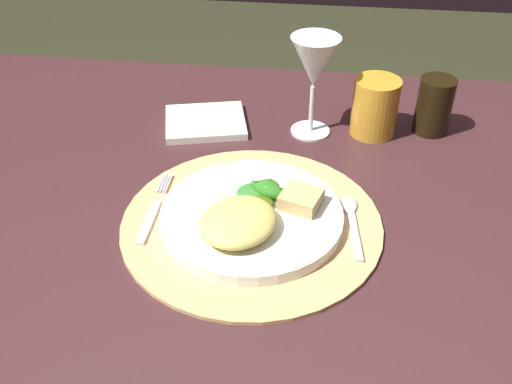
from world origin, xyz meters
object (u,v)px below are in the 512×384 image
at_px(napkin, 205,122).
at_px(wine_glass, 314,65).
at_px(dinner_plate, 252,216).
at_px(amber_tumbler, 375,107).
at_px(dining_table, 222,269).
at_px(dark_tumbler, 434,106).
at_px(fork, 154,211).
at_px(spoon, 352,217).

relative_size(napkin, wine_glass, 0.80).
bearing_deg(dinner_plate, amber_tumbler, 57.34).
height_order(dining_table, dark_tumbler, dark_tumbler).
distance_m(wine_glass, amber_tumbler, 0.13).
bearing_deg(napkin, wine_glass, 0.19).
distance_m(dinner_plate, amber_tumbler, 0.33).
relative_size(napkin, amber_tumbler, 1.40).
bearing_deg(fork, amber_tumbler, 40.52).
xyz_separation_m(dining_table, amber_tumbler, (0.23, 0.23, 0.18)).
height_order(fork, napkin, napkin).
bearing_deg(napkin, dinner_plate, -65.87).
bearing_deg(dinner_plate, dining_table, 143.14).
relative_size(spoon, napkin, 0.99).
xyz_separation_m(fork, dark_tumbler, (0.42, 0.29, 0.04)).
height_order(dinner_plate, amber_tumbler, amber_tumbler).
height_order(wine_glass, amber_tumbler, wine_glass).
bearing_deg(wine_glass, napkin, -179.81).
bearing_deg(spoon, fork, -175.77).
distance_m(spoon, amber_tumbler, 0.26).
relative_size(dining_table, dark_tumbler, 12.42).
bearing_deg(dining_table, wine_glass, 60.82).
xyz_separation_m(fork, amber_tumbler, (0.32, 0.27, 0.04)).
relative_size(fork, napkin, 1.16).
distance_m(fork, spoon, 0.28).
height_order(amber_tumbler, dark_tumbler, amber_tumbler).
xyz_separation_m(spoon, amber_tumbler, (0.04, 0.25, 0.04)).
relative_size(dining_table, wine_glass, 7.05).
relative_size(spoon, dark_tumbler, 1.39).
xyz_separation_m(dinner_plate, spoon, (0.14, 0.02, -0.01)).
bearing_deg(dinner_plate, napkin, 114.13).
bearing_deg(napkin, amber_tumbler, 2.52).
bearing_deg(dining_table, dark_tumbler, 37.29).
bearing_deg(fork, dark_tumbler, 34.74).
bearing_deg(dark_tumbler, spoon, -117.05).
relative_size(dining_table, dinner_plate, 4.78).
height_order(napkin, dark_tumbler, dark_tumbler).
height_order(fork, amber_tumbler, amber_tumbler).
bearing_deg(amber_tumbler, wine_glass, -173.45).
bearing_deg(napkin, dining_table, -74.15).
relative_size(dining_table, napkin, 8.79).
relative_size(fork, spoon, 1.17).
height_order(napkin, amber_tumbler, amber_tumbler).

